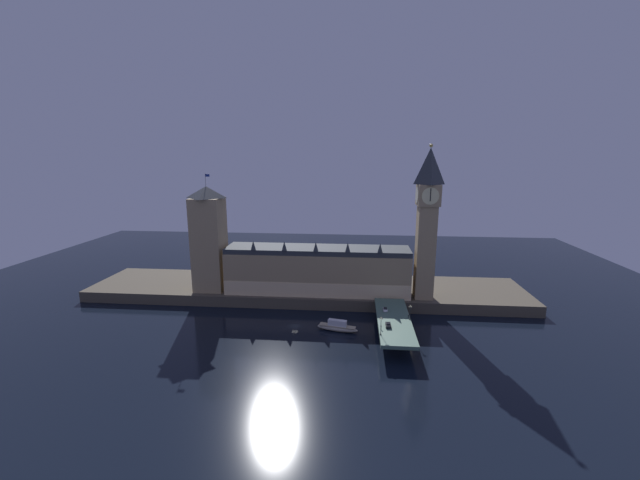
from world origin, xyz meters
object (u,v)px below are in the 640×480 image
object	(u,v)px
car_northbound_trail	(388,325)
car_northbound_lead	(385,309)
clock_tower	(427,219)
pedestrian_near_rail	(381,327)
pedestrian_mid_walk	(408,316)
street_lamp_mid	(410,311)
victoria_tower	(209,239)
street_lamp_near	(381,324)
boat_upstream	(337,327)

from	to	relation	value
car_northbound_trail	car_northbound_lead	bearing A→B (deg)	90.00
clock_tower	car_northbound_trail	size ratio (longest dim) A/B	17.17
pedestrian_near_rail	pedestrian_mid_walk	xyz separation A→B (m)	(11.59, 11.54, -0.06)
car_northbound_lead	pedestrian_mid_walk	xyz separation A→B (m)	(8.69, -6.79, 0.26)
car_northbound_lead	street_lamp_mid	xyz separation A→B (m)	(9.09, -8.16, 3.12)
victoria_tower	street_lamp_mid	distance (m)	101.44
pedestrian_mid_walk	street_lamp_near	world-z (taller)	street_lamp_near
car_northbound_lead	car_northbound_trail	bearing A→B (deg)	-90.00
pedestrian_mid_walk	boat_upstream	bearing A→B (deg)	178.84
pedestrian_near_rail	street_lamp_mid	bearing A→B (deg)	40.27
victoria_tower	street_lamp_mid	xyz separation A→B (m)	(93.52, -33.63, -20.30)
pedestrian_mid_walk	boat_upstream	distance (m)	29.13
clock_tower	victoria_tower	size ratio (longest dim) A/B	1.23
street_lamp_mid	pedestrian_near_rail	bearing A→B (deg)	-139.73
clock_tower	pedestrian_near_rail	xyz separation A→B (m)	(-22.03, -40.80, -34.75)
street_lamp_mid	boat_upstream	bearing A→B (deg)	176.13
car_northbound_trail	pedestrian_near_rail	bearing A→B (deg)	-137.59
clock_tower	pedestrian_mid_walk	world-z (taller)	clock_tower
pedestrian_mid_walk	street_lamp_near	size ratio (longest dim) A/B	0.25
victoria_tower	car_northbound_trail	bearing A→B (deg)	-25.98
street_lamp_mid	street_lamp_near	bearing A→B (deg)	-130.09
victoria_tower	pedestrian_near_rail	bearing A→B (deg)	-28.24
car_northbound_lead	boat_upstream	world-z (taller)	car_northbound_lead
street_lamp_mid	car_northbound_lead	bearing A→B (deg)	138.08
clock_tower	car_northbound_lead	world-z (taller)	clock_tower
car_northbound_lead	boat_upstream	xyz separation A→B (m)	(-19.77, -6.21, -5.91)
car_northbound_trail	street_lamp_mid	xyz separation A→B (m)	(9.09, 7.51, 3.02)
pedestrian_mid_walk	street_lamp_mid	world-z (taller)	street_lamp_mid
street_lamp_mid	boat_upstream	distance (m)	30.31
pedestrian_near_rail	victoria_tower	bearing A→B (deg)	151.76
street_lamp_mid	boat_upstream	xyz separation A→B (m)	(-28.86, 1.95, -9.03)
clock_tower	pedestrian_near_rail	distance (m)	57.95
car_northbound_lead	pedestrian_near_rail	size ratio (longest dim) A/B	2.13
car_northbound_lead	street_lamp_mid	distance (m)	12.61
pedestrian_mid_walk	street_lamp_mid	distance (m)	3.20
pedestrian_near_rail	boat_upstream	distance (m)	21.69
car_northbound_trail	clock_tower	bearing A→B (deg)	63.37
car_northbound_trail	street_lamp_mid	bearing A→B (deg)	39.56
car_northbound_trail	street_lamp_mid	size ratio (longest dim) A/B	0.69
clock_tower	boat_upstream	xyz separation A→B (m)	(-38.90, -28.69, -40.99)
street_lamp_near	pedestrian_near_rail	bearing A→B (deg)	84.99
boat_upstream	pedestrian_mid_walk	bearing A→B (deg)	-1.16
victoria_tower	street_lamp_near	xyz separation A→B (m)	(81.13, -48.35, -19.75)
pedestrian_mid_walk	victoria_tower	bearing A→B (deg)	160.90
street_lamp_near	clock_tower	bearing A→B (deg)	63.69
pedestrian_mid_walk	street_lamp_mid	xyz separation A→B (m)	(0.40, -1.38, 2.86)
car_northbound_lead	street_lamp_near	bearing A→B (deg)	-98.20
street_lamp_near	street_lamp_mid	xyz separation A→B (m)	(12.39, 14.72, -0.55)
clock_tower	victoria_tower	xyz separation A→B (m)	(-103.56, 2.98, -11.66)
clock_tower	car_northbound_trail	xyz separation A→B (m)	(-19.13, -38.16, -34.98)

